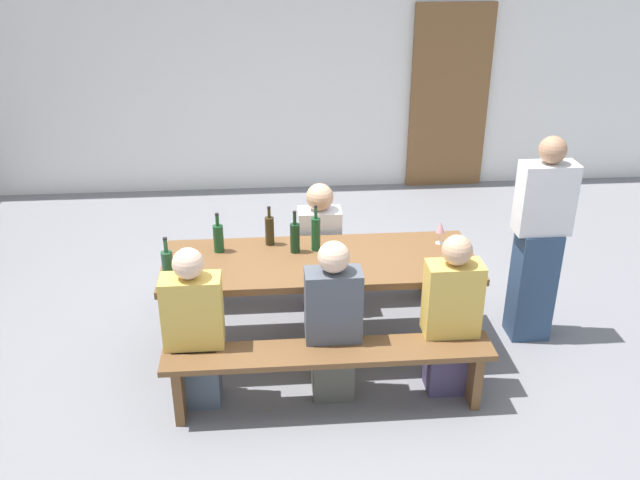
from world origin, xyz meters
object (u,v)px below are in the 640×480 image
(bench_far, at_px, (313,263))
(wine_bottle_0, at_px, (168,267))
(wine_glass_1, at_px, (447,255))
(wine_bottle_1, at_px, (295,237))
(seated_guest_near_0, at_px, (194,332))
(standing_host, at_px, (538,245))
(wine_bottle_4, at_px, (218,237))
(seated_guest_near_1, at_px, (333,325))
(bench_near, at_px, (329,362))
(wine_bottle_2, at_px, (316,233))
(tasting_table, at_px, (320,268))
(seated_guest_near_2, at_px, (451,319))
(wooden_door, at_px, (449,98))
(wine_bottle_3, at_px, (270,230))
(wine_glass_0, at_px, (440,228))
(seated_guest_far_0, at_px, (320,251))

(bench_far, xyz_separation_m, wine_bottle_0, (-1.03, -0.97, 0.52))
(wine_glass_1, bearing_deg, wine_bottle_1, 162.58)
(wine_glass_1, height_order, seated_guest_near_0, seated_guest_near_0)
(wine_bottle_1, xyz_separation_m, seated_guest_near_0, (-0.69, -0.68, -0.33))
(wine_glass_1, bearing_deg, standing_host, 18.36)
(wine_bottle_4, distance_m, seated_guest_near_1, 1.10)
(bench_near, relative_size, wine_bottle_2, 6.09)
(tasting_table, bearing_deg, wine_bottle_1, 142.44)
(wine_glass_1, distance_m, seated_guest_near_1, 0.94)
(wine_bottle_1, relative_size, seated_guest_near_2, 0.28)
(wooden_door, bearing_deg, wine_glass_1, -104.29)
(wine_bottle_2, distance_m, wine_bottle_4, 0.70)
(bench_near, relative_size, wine_glass_1, 15.00)
(bench_near, distance_m, standing_host, 1.83)
(wine_glass_1, xyz_separation_m, standing_host, (0.76, 0.25, -0.08))
(wine_bottle_1, xyz_separation_m, seated_guest_near_2, (0.99, -0.68, -0.32))
(seated_guest_near_0, distance_m, seated_guest_near_1, 0.90)
(wooden_door, relative_size, bench_far, 0.99)
(tasting_table, height_order, wine_bottle_1, wine_bottle_1)
(wooden_door, distance_m, seated_guest_near_2, 4.03)
(tasting_table, height_order, wine_bottle_0, wine_bottle_0)
(wine_bottle_3, bearing_deg, wine_glass_0, -4.04)
(standing_host, bearing_deg, wooden_door, -92.54)
(seated_guest_near_1, bearing_deg, seated_guest_near_0, 90.00)
(wine_bottle_0, relative_size, wine_bottle_2, 0.96)
(bench_near, bearing_deg, wooden_door, 66.45)
(tasting_table, distance_m, seated_guest_near_1, 0.56)
(standing_host, bearing_deg, wine_bottle_2, -3.29)
(seated_guest_near_0, height_order, seated_guest_near_1, seated_guest_near_1)
(seated_guest_near_0, bearing_deg, seated_guest_near_2, -90.00)
(wine_bottle_3, height_order, seated_guest_far_0, seated_guest_far_0)
(wooden_door, relative_size, seated_guest_near_1, 1.84)
(wine_glass_0, bearing_deg, seated_guest_far_0, 157.16)
(wine_bottle_2, distance_m, seated_guest_near_0, 1.15)
(tasting_table, height_order, wine_bottle_3, wine_bottle_3)
(seated_guest_near_2, bearing_deg, wine_bottle_0, 81.55)
(tasting_table, xyz_separation_m, seated_guest_near_0, (-0.86, -0.55, -0.14))
(wine_bottle_4, height_order, standing_host, standing_host)
(tasting_table, xyz_separation_m, bench_far, (0.00, 0.70, -0.32))
(wine_glass_1, bearing_deg, wine_bottle_4, 166.56)
(bench_far, bearing_deg, wine_bottle_0, -136.58)
(wine_bottle_0, xyz_separation_m, wine_bottle_2, (1.01, 0.43, 0.01))
(bench_far, height_order, seated_guest_near_2, seated_guest_near_2)
(wooden_door, distance_m, bench_far, 3.25)
(tasting_table, bearing_deg, wine_bottle_4, 165.58)
(seated_guest_far_0, relative_size, standing_host, 0.70)
(wine_bottle_0, height_order, standing_host, standing_host)
(tasting_table, relative_size, bench_near, 1.05)
(wine_bottle_1, distance_m, seated_guest_near_1, 0.78)
(wine_bottle_4, distance_m, wine_glass_1, 1.63)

